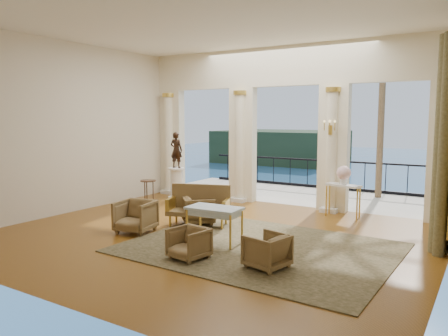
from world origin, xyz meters
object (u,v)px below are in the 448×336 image
Objects in this scene: armchair_d at (199,209)px; side_table at (148,184)px; pedestal at (177,184)px; settee at (199,205)px; armchair_b at (189,242)px; game_table at (214,211)px; armchair_a at (135,215)px; statue at (176,150)px; armchair_c at (267,249)px; console_table at (343,190)px.

armchair_d reaches higher than side_table.
settee is at bearing -43.06° from pedestal.
pedestal reaches higher than armchair_b.
game_table is 1.54× the size of side_table.
settee is at bearing 45.61° from armchair_a.
settee is at bearing 133.24° from game_table.
armchair_d is (-1.36, 2.23, 0.05)m from armchair_b.
armchair_a is 1.07× the size of side_table.
game_table is at bearing 106.91° from armchair_b.
armchair_a is 1.07× the size of armchair_d.
armchair_a reaches higher than armchair_d.
statue is (-3.65, 3.44, 0.86)m from game_table.
armchair_b is 0.57× the size of statue.
armchair_d is at bearing 130.76° from armchair_b.
armchair_d is 0.75× the size of pedestal.
settee is 3.59m from statue.
armchair_d is at bearing -111.93° from armchair_c.
statue is (-2.43, 2.27, 1.16)m from armchair_d.
armchair_a is 1.52m from settee.
armchair_d is at bearing -23.05° from side_table.
statue is at bearing 103.33° from armchair_a.
armchair_c is 6.77m from statue.
settee is 1.59× the size of pedestal.
armchair_b is 0.40× the size of settee.
armchair_d is 2.78m from side_table.
settee is at bearing -23.79° from side_table.
armchair_a is 3.03m from side_table.
armchair_b is at bearing -89.45° from console_table.
settee is 1.40× the size of statue.
side_table is (-2.62, 1.15, 0.15)m from settee.
armchair_d reaches higher than armchair_c.
armchair_a is at bearing -177.72° from game_table.
pedestal is at bearing 2.76° from armchair_d.
armchair_d is 1.01× the size of side_table.
armchair_c is at bearing 21.85° from armchair_b.
statue is at bearing -160.67° from console_table.
pedestal is at bearing 139.53° from armchair_b.
side_table is at bearing -95.34° from pedestal.
armchair_c is 0.89× the size of armchair_d.
statue is at bearing 0.00° from pedestal.
armchair_b is 0.66× the size of console_table.
side_table is at bearing 114.81° from armchair_a.
statue is (0.00, 0.00, 1.06)m from pedestal.
armchair_b is 1.43m from armchair_c.
game_table is (1.14, -1.10, 0.20)m from settee.
armchair_a is at bearing 108.55° from statue.
statue reaches higher than armchair_a.
armchair_d is 0.65× the size of game_table.
statue is at bearing 116.79° from settee.
armchair_b is 0.86× the size of side_table.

